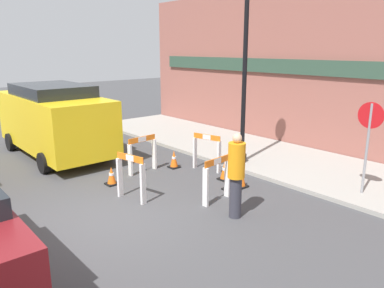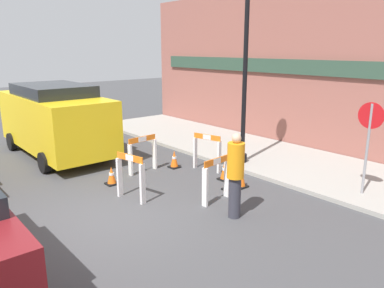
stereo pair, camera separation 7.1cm
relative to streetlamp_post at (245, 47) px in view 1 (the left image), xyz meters
name	(u,v)px [view 1 (the left image)]	position (x,y,z in m)	size (l,w,h in m)	color
ground_plane	(102,223)	(0.75, -5.02, -3.44)	(60.00, 60.00, 0.00)	#424244
sidewalk_slab	(287,161)	(0.75, 1.25, -3.39)	(18.00, 3.53, 0.11)	#9E9B93
storefront_facade	(326,70)	(0.75, 3.08, -0.69)	(18.00, 0.22, 5.50)	#93564C
streetlamp_post	(245,47)	(0.00, 0.00, 0.00)	(0.44, 0.44, 5.19)	black
stop_sign	(369,133)	(3.53, 0.29, -1.89)	(0.60, 0.06, 2.15)	gray
barricade_0	(131,176)	(0.14, -3.93, -2.86)	(0.83, 0.30, 1.09)	white
barricade_1	(217,178)	(1.47, -2.49, -2.88)	(0.23, 0.85, 1.04)	white
barricade_2	(207,151)	(-0.34, -1.12, -2.87)	(0.88, 0.35, 1.06)	white
barricade_3	(142,153)	(-1.38, -2.62, -2.87)	(0.21, 0.93, 1.04)	white
traffic_cone_0	(225,171)	(0.57, -1.32, -3.19)	(0.30, 0.30, 0.52)	black
traffic_cone_1	(230,178)	(1.18, -1.75, -3.13)	(0.30, 0.30, 0.64)	black
traffic_cone_2	(174,159)	(-1.13, -1.69, -3.19)	(0.30, 0.30, 0.52)	black
traffic_cone_3	(112,176)	(-1.07, -3.79, -3.21)	(0.30, 0.30, 0.48)	black
traffic_cone_4	(241,177)	(1.23, -1.38, -3.19)	(0.30, 0.30, 0.54)	black
person_worker	(236,173)	(2.32, -2.78, -2.48)	(0.39, 0.39, 1.79)	#33333D
work_van	(54,117)	(-4.71, -3.78, -2.18)	(5.12, 2.19, 2.31)	yellow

